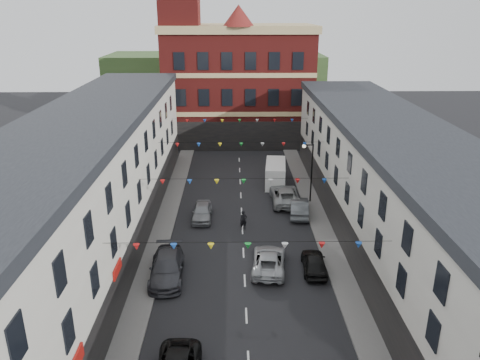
{
  "coord_description": "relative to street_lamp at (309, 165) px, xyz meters",
  "views": [
    {
      "loc": [
        -0.78,
        -28.43,
        18.0
      ],
      "look_at": [
        -0.19,
        8.91,
        4.29
      ],
      "focal_mm": 35.0,
      "sensor_mm": 36.0,
      "label": 1
    }
  ],
  "objects": [
    {
      "name": "car_left_e",
      "position": [
        -10.15,
        -3.67,
        -3.18
      ],
      "size": [
        1.77,
        4.29,
        1.46
      ],
      "primitive_type": "imported",
      "rotation": [
        0.0,
        0.0,
        -0.01
      ],
      "color": "gray",
      "rests_on": "ground"
    },
    {
      "name": "street_lamp",
      "position": [
        0.0,
        0.0,
        0.0
      ],
      "size": [
        1.1,
        0.36,
        6.0
      ],
      "color": "black",
      "rests_on": "ground"
    },
    {
      "name": "pavement_left",
      "position": [
        -13.45,
        -12.0,
        -3.83
      ],
      "size": [
        1.8,
        64.0,
        0.15
      ],
      "primitive_type": "cube",
      "color": "#605E5B",
      "rests_on": "ground"
    },
    {
      "name": "white_van",
      "position": [
        -2.73,
        5.34,
        -2.71
      ],
      "size": [
        2.6,
        5.57,
        2.39
      ],
      "primitive_type": "cube",
      "rotation": [
        0.0,
        0.0,
        -0.1
      ],
      "color": "white",
      "rests_on": "ground"
    },
    {
      "name": "moving_car",
      "position": [
        -4.75,
        -12.46,
        -3.2
      ],
      "size": [
        2.91,
        5.34,
        1.42
      ],
      "primitive_type": "imported",
      "rotation": [
        0.0,
        0.0,
        3.03
      ],
      "color": "#AFB2B6",
      "rests_on": "ground"
    },
    {
      "name": "car_left_d",
      "position": [
        -12.05,
        -13.51,
        -3.09
      ],
      "size": [
        2.57,
        5.75,
        1.64
      ],
      "primitive_type": "imported",
      "rotation": [
        0.0,
        0.0,
        0.05
      ],
      "color": "#3B3C42",
      "rests_on": "ground"
    },
    {
      "name": "pavement_right",
      "position": [
        0.35,
        -12.0,
        -3.83
      ],
      "size": [
        1.8,
        64.0,
        0.15
      ],
      "primitive_type": "cube",
      "color": "#605E5B",
      "rests_on": "ground"
    },
    {
      "name": "ground",
      "position": [
        -6.55,
        -14.0,
        -3.9
      ],
      "size": [
        160.0,
        160.0,
        0.0
      ],
      "primitive_type": "plane",
      "color": "black",
      "rests_on": "ground"
    },
    {
      "name": "pedestrian",
      "position": [
        -6.46,
        -5.83,
        -3.05
      ],
      "size": [
        0.71,
        0.56,
        1.71
      ],
      "primitive_type": "imported",
      "rotation": [
        0.0,
        0.0,
        0.26
      ],
      "color": "black",
      "rests_on": "ground"
    },
    {
      "name": "car_right_e",
      "position": [
        -1.21,
        -2.89,
        -3.14
      ],
      "size": [
        2.18,
        4.78,
        1.52
      ],
      "primitive_type": "imported",
      "rotation": [
        0.0,
        0.0,
        3.01
      ],
      "color": "#54595D",
      "rests_on": "ground"
    },
    {
      "name": "terrace_left",
      "position": [
        -18.33,
        -13.0,
        1.44
      ],
      "size": [
        8.4,
        56.0,
        10.7
      ],
      "color": "beige",
      "rests_on": "ground"
    },
    {
      "name": "clock_tower",
      "position": [
        -14.05,
        21.0,
        11.03
      ],
      "size": [
        5.6,
        5.6,
        30.0
      ],
      "color": "maroon",
      "rests_on": "ground"
    },
    {
      "name": "terrace_right",
      "position": [
        5.23,
        -13.0,
        0.95
      ],
      "size": [
        8.4,
        56.0,
        9.7
      ],
      "color": "beige",
      "rests_on": "ground"
    },
    {
      "name": "car_right_f",
      "position": [
        -2.25,
        0.02,
        -3.1
      ],
      "size": [
        2.73,
        5.8,
        1.6
      ],
      "primitive_type": "imported",
      "rotation": [
        0.0,
        0.0,
        3.15
      ],
      "color": "#989B9C",
      "rests_on": "ground"
    },
    {
      "name": "car_right_d",
      "position": [
        -1.48,
        -12.8,
        -3.2
      ],
      "size": [
        1.84,
        4.18,
        1.4
      ],
      "primitive_type": "imported",
      "rotation": [
        0.0,
        0.0,
        3.09
      ],
      "color": "black",
      "rests_on": "ground"
    },
    {
      "name": "distant_hill",
      "position": [
        -10.55,
        48.0,
        1.1
      ],
      "size": [
        40.0,
        14.0,
        10.0
      ],
      "primitive_type": "cube",
      "color": "#345126",
      "rests_on": "ground"
    },
    {
      "name": "civic_building",
      "position": [
        -6.55,
        23.95,
        4.23
      ],
      "size": [
        20.6,
        13.3,
        18.5
      ],
      "color": "maroon",
      "rests_on": "ground"
    }
  ]
}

